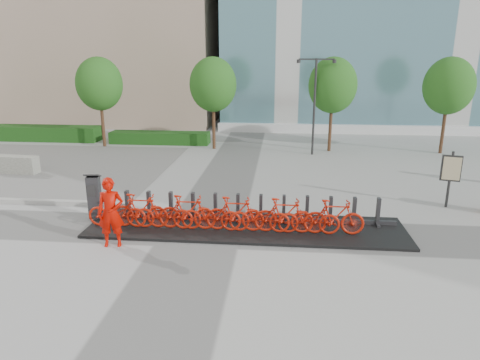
# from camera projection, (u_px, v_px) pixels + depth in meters

# --- Properties ---
(ground) EXTENTS (120.00, 120.00, 0.00)m
(ground) POSITION_uv_depth(u_px,v_px,m) (202.00, 231.00, 12.91)
(ground) COLOR #9FA09A
(gravel_patch) EXTENTS (14.00, 14.00, 0.00)m
(gravel_patch) POSITION_uv_depth(u_px,v_px,m) (23.00, 166.00, 20.52)
(gravel_patch) COLOR #5E5C55
(gravel_patch) RESTS_ON ground
(hedge_a) EXTENTS (10.00, 1.40, 0.90)m
(hedge_a) POSITION_uv_depth(u_px,v_px,m) (22.00, 133.00, 26.99)
(hedge_a) COLOR #143E0F
(hedge_a) RESTS_ON ground
(hedge_b) EXTENTS (6.00, 1.20, 0.70)m
(hedge_b) POSITION_uv_depth(u_px,v_px,m) (160.00, 138.00, 25.90)
(hedge_b) COLOR #143E0F
(hedge_b) RESTS_ON ground
(tree_0) EXTENTS (2.60, 2.60, 5.10)m
(tree_0) POSITION_uv_depth(u_px,v_px,m) (99.00, 84.00, 24.13)
(tree_0) COLOR brown
(tree_0) RESTS_ON ground
(tree_1) EXTENTS (2.60, 2.60, 5.10)m
(tree_1) POSITION_uv_depth(u_px,v_px,m) (213.00, 85.00, 23.53)
(tree_1) COLOR brown
(tree_1) RESTS_ON ground
(tree_2) EXTENTS (2.60, 2.60, 5.10)m
(tree_2) POSITION_uv_depth(u_px,v_px,m) (333.00, 85.00, 22.94)
(tree_2) COLOR brown
(tree_2) RESTS_ON ground
(tree_3) EXTENTS (2.60, 2.60, 5.10)m
(tree_3) POSITION_uv_depth(u_px,v_px,m) (449.00, 86.00, 22.39)
(tree_3) COLOR brown
(tree_3) RESTS_ON ground
(streetlamp) EXTENTS (2.00, 0.20, 5.00)m
(streetlamp) POSITION_uv_depth(u_px,v_px,m) (315.00, 95.00, 22.20)
(streetlamp) COLOR black
(streetlamp) RESTS_ON ground
(dock_pad) EXTENTS (9.60, 2.40, 0.08)m
(dock_pad) POSITION_uv_depth(u_px,v_px,m) (246.00, 227.00, 13.07)
(dock_pad) COLOR black
(dock_pad) RESTS_ON ground
(dock_rail_posts) EXTENTS (8.02, 0.50, 0.85)m
(dock_rail_posts) POSITION_uv_depth(u_px,v_px,m) (249.00, 208.00, 13.39)
(dock_rail_posts) COLOR #2A2A2C
(dock_rail_posts) RESTS_ON dock_pad
(bike_0) EXTENTS (1.80, 0.63, 0.95)m
(bike_0) POSITION_uv_depth(u_px,v_px,m) (117.00, 211.00, 12.95)
(bike_0) COLOR red
(bike_0) RESTS_ON dock_pad
(bike_1) EXTENTS (1.75, 0.49, 1.05)m
(bike_1) POSITION_uv_depth(u_px,v_px,m) (140.00, 211.00, 12.87)
(bike_1) COLOR red
(bike_1) RESTS_ON dock_pad
(bike_2) EXTENTS (1.80, 0.63, 0.95)m
(bike_2) POSITION_uv_depth(u_px,v_px,m) (164.00, 213.00, 12.82)
(bike_2) COLOR red
(bike_2) RESTS_ON dock_pad
(bike_3) EXTENTS (1.75, 0.49, 1.05)m
(bike_3) POSITION_uv_depth(u_px,v_px,m) (187.00, 212.00, 12.74)
(bike_3) COLOR red
(bike_3) RESTS_ON dock_pad
(bike_4) EXTENTS (1.80, 0.63, 0.95)m
(bike_4) POSITION_uv_depth(u_px,v_px,m) (211.00, 215.00, 12.69)
(bike_4) COLOR red
(bike_4) RESTS_ON dock_pad
(bike_5) EXTENTS (1.75, 0.49, 1.05)m
(bike_5) POSITION_uv_depth(u_px,v_px,m) (235.00, 214.00, 12.61)
(bike_5) COLOR red
(bike_5) RESTS_ON dock_pad
(bike_6) EXTENTS (1.80, 0.63, 0.95)m
(bike_6) POSITION_uv_depth(u_px,v_px,m) (259.00, 216.00, 12.55)
(bike_6) COLOR red
(bike_6) RESTS_ON dock_pad
(bike_7) EXTENTS (1.75, 0.49, 1.05)m
(bike_7) POSITION_uv_depth(u_px,v_px,m) (284.00, 215.00, 12.47)
(bike_7) COLOR red
(bike_7) RESTS_ON dock_pad
(bike_8) EXTENTS (1.80, 0.63, 0.95)m
(bike_8) POSITION_uv_depth(u_px,v_px,m) (309.00, 218.00, 12.42)
(bike_8) COLOR red
(bike_8) RESTS_ON dock_pad
(bike_9) EXTENTS (1.75, 0.49, 1.05)m
(bike_9) POSITION_uv_depth(u_px,v_px,m) (334.00, 217.00, 12.34)
(bike_9) COLOR red
(bike_9) RESTS_ON dock_pad
(kiosk) EXTENTS (0.51, 0.44, 1.49)m
(kiosk) POSITION_uv_depth(u_px,v_px,m) (94.00, 196.00, 13.59)
(kiosk) COLOR #2A2A2C
(kiosk) RESTS_ON dock_pad
(worker_red) EXTENTS (0.79, 0.60, 1.95)m
(worker_red) POSITION_uv_depth(u_px,v_px,m) (111.00, 213.00, 11.66)
(worker_red) COLOR #C00B00
(worker_red) RESTS_ON ground
(jersey_barrier) EXTENTS (2.07, 0.71, 0.78)m
(jersey_barrier) POSITION_uv_depth(u_px,v_px,m) (16.00, 165.00, 19.25)
(jersey_barrier) COLOR #ABADA2
(jersey_barrier) RESTS_ON ground
(map_sign) EXTENTS (0.65, 0.26, 1.99)m
(map_sign) POSITION_uv_depth(u_px,v_px,m) (451.00, 171.00, 14.61)
(map_sign) COLOR black
(map_sign) RESTS_ON ground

